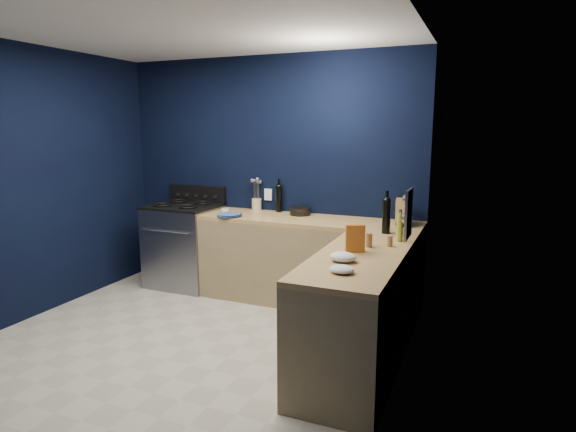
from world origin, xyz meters
The scene contains 28 objects.
floor centered at (0.00, 0.00, -0.01)m, with size 3.50×3.50×0.02m, color #AAA495.
ceiling centered at (0.00, 0.00, 2.61)m, with size 3.50×3.50×0.02m, color silver.
wall_back centered at (0.00, 1.76, 1.30)m, with size 3.50×0.02×2.60m, color black.
wall_right centered at (1.76, 0.00, 1.30)m, with size 0.02×3.50×2.60m, color black.
wall_left centered at (-1.76, 0.00, 1.30)m, with size 0.02×3.50×2.60m, color black.
cab_back centered at (0.60, 1.44, 0.43)m, with size 2.30×0.63×0.86m, color #967E53.
top_back centered at (0.60, 1.44, 0.88)m, with size 2.30×0.63×0.04m, color olive.
cab_right centered at (1.44, 0.29, 0.43)m, with size 0.63×1.67×0.86m, color #967E53.
top_right centered at (1.44, 0.29, 0.88)m, with size 0.63×1.67×0.04m, color olive.
gas_range centered at (-0.93, 1.42, 0.46)m, with size 0.76×0.66×0.92m, color gray.
oven_door centered at (-0.93, 1.10, 0.45)m, with size 0.59×0.02×0.42m, color black.
cooktop centered at (-0.93, 1.42, 0.94)m, with size 0.76×0.66×0.03m, color black.
backguard centered at (-0.93, 1.72, 1.04)m, with size 0.76×0.06×0.20m, color black.
spice_panel centered at (1.74, 0.55, 1.18)m, with size 0.02×0.28×0.38m, color gray.
wall_outlet centered at (0.00, 1.74, 1.08)m, with size 0.09×0.02×0.13m, color white.
plate_stack centered at (-0.22, 1.22, 0.92)m, with size 0.25×0.25×0.03m, color teal.
ramekin centered at (-0.42, 1.49, 0.92)m, with size 0.09×0.09×0.03m, color white.
utensil_crock centered at (-0.12, 1.69, 0.97)m, with size 0.11×0.11×0.13m, color beige.
wine_bottle_back centered at (0.15, 1.69, 1.04)m, with size 0.07×0.07×0.29m, color black.
lemon_basket centered at (0.44, 1.60, 0.94)m, with size 0.22×0.22×0.09m, color black.
knife_block centered at (1.54, 1.49, 1.02)m, with size 0.13×0.22×0.25m, color olive.
wine_bottle_right centered at (1.47, 1.06, 1.05)m, with size 0.07×0.07×0.30m, color black.
oil_bottle centered at (1.63, 0.80, 1.02)m, with size 0.05×0.05×0.24m, color #97A92F.
spice_jar_near centered at (1.44, 0.52, 0.96)m, with size 0.05×0.05×0.11m, color olive.
spice_jar_far centered at (1.59, 0.59, 0.94)m, with size 0.04×0.04×0.09m, color olive.
crouton_bag centered at (1.38, 0.33, 1.00)m, with size 0.14×0.07×0.21m, color #B42911.
towel_front centered at (1.37, 0.04, 0.93)m, with size 0.19×0.16×0.07m, color white.
towel_end centered at (1.44, -0.23, 0.92)m, with size 0.16×0.15×0.05m, color white.
Camera 1 is at (2.26, -3.11, 1.83)m, focal length 29.82 mm.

